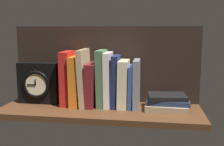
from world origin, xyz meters
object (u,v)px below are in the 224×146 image
(book_orange_pandolfini, at_px, (77,81))
(book_blue_modern, at_px, (131,86))
(book_green_romantic, at_px, (101,78))
(book_stack_side, at_px, (167,102))
(book_cream_twain, at_px, (123,84))
(book_navy_bierce, at_px, (115,81))
(framed_clock, at_px, (38,83))
(book_maroon_dawkins, at_px, (92,84))
(book_tan_shortstories, at_px, (84,77))
(book_gray_chess, at_px, (137,84))
(book_red_requiem, at_px, (68,78))
(book_white_catcher, at_px, (108,79))

(book_orange_pandolfini, bearing_deg, book_blue_modern, 0.00)
(book_green_romantic, xyz_separation_m, book_stack_side, (0.29, -0.02, -0.09))
(book_green_romantic, bearing_deg, book_blue_modern, 0.00)
(book_cream_twain, distance_m, book_blue_modern, 0.03)
(book_navy_bierce, xyz_separation_m, framed_clock, (-0.36, -0.01, -0.02))
(book_maroon_dawkins, bearing_deg, book_tan_shortstories, 180.00)
(book_gray_chess, distance_m, book_stack_side, 0.15)
(book_maroon_dawkins, relative_size, book_navy_bierce, 0.84)
(book_red_requiem, height_order, book_maroon_dawkins, book_red_requiem)
(book_white_catcher, xyz_separation_m, book_stack_side, (0.26, -0.02, -0.09))
(book_maroon_dawkins, bearing_deg, book_green_romantic, 0.00)
(book_green_romantic, bearing_deg, framed_clock, -178.81)
(book_orange_pandolfini, bearing_deg, framed_clock, -178.08)
(book_orange_pandolfini, height_order, book_maroon_dawkins, book_orange_pandolfini)
(book_cream_twain, bearing_deg, book_navy_bierce, 180.00)
(book_orange_pandolfini, distance_m, framed_clock, 0.18)
(book_green_romantic, distance_m, book_navy_bierce, 0.07)
(framed_clock, distance_m, book_stack_side, 0.59)
(book_white_catcher, bearing_deg, book_gray_chess, 0.00)
(book_orange_pandolfini, relative_size, book_navy_bierce, 0.97)
(book_blue_modern, relative_size, book_gray_chess, 0.88)
(book_red_requiem, relative_size, book_navy_bierce, 1.07)
(book_maroon_dawkins, relative_size, book_stack_side, 1.03)
(framed_clock, bearing_deg, book_tan_shortstories, 1.61)
(book_maroon_dawkins, bearing_deg, book_gray_chess, 0.00)
(book_tan_shortstories, bearing_deg, book_red_requiem, 180.00)
(book_maroon_dawkins, height_order, book_green_romantic, book_green_romantic)
(book_red_requiem, distance_m, book_blue_modern, 0.29)
(book_navy_bierce, xyz_separation_m, book_gray_chess, (0.10, 0.00, -0.01))
(book_cream_twain, bearing_deg, book_white_catcher, 180.00)
(book_tan_shortstories, distance_m, book_stack_side, 0.38)
(book_orange_pandolfini, bearing_deg, book_gray_chess, 0.00)
(book_gray_chess, bearing_deg, book_white_catcher, 180.00)
(book_orange_pandolfini, relative_size, book_maroon_dawkins, 1.16)
(book_red_requiem, distance_m, book_navy_bierce, 0.22)
(book_red_requiem, xyz_separation_m, book_green_romantic, (0.15, 0.00, 0.00))
(book_tan_shortstories, distance_m, book_blue_modern, 0.21)
(book_maroon_dawkins, distance_m, book_stack_side, 0.34)
(book_white_catcher, bearing_deg, framed_clock, -178.93)
(book_red_requiem, xyz_separation_m, book_blue_modern, (0.29, 0.00, -0.03))
(book_red_requiem, bearing_deg, book_maroon_dawkins, 0.00)
(book_orange_pandolfini, xyz_separation_m, book_white_catcher, (0.14, 0.00, 0.01))
(book_maroon_dawkins, bearing_deg, book_white_catcher, 0.00)
(book_red_requiem, height_order, book_cream_twain, book_red_requiem)
(book_white_catcher, bearing_deg, book_maroon_dawkins, 180.00)
(book_orange_pandolfini, xyz_separation_m, book_tan_shortstories, (0.03, 0.00, 0.02))
(book_tan_shortstories, xyz_separation_m, framed_clock, (-0.22, -0.01, -0.03))
(book_maroon_dawkins, relative_size, book_blue_modern, 1.04)
(framed_clock, bearing_deg, book_white_catcher, 1.07)
(book_gray_chess, bearing_deg, book_tan_shortstories, 180.00)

